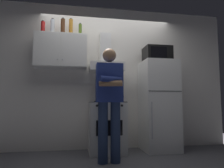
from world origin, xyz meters
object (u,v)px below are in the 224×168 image
(range_hood, at_px, (106,62))
(person_standing, at_px, (109,99))
(refrigerator, at_px, (159,105))
(bottle_olive_oil, at_px, (80,30))
(cooking_pot, at_px, (115,98))
(bottle_liquor_amber, at_px, (71,28))
(microwave, at_px, (157,55))
(bottle_soda_red, at_px, (43,28))
(bottle_vodka_clear, at_px, (52,27))
(stove_oven, at_px, (107,127))
(bottle_rum_dark, at_px, (63,27))
(upper_cabinet, at_px, (61,52))

(range_hood, xyz_separation_m, person_standing, (-0.05, -0.73, -0.70))
(refrigerator, distance_m, bottle_olive_oil, 1.98)
(cooking_pot, relative_size, bottle_liquor_amber, 0.87)
(range_hood, bearing_deg, microwave, -6.46)
(bottle_soda_red, relative_size, bottle_vodka_clear, 0.82)
(stove_oven, relative_size, microwave, 1.82)
(stove_oven, bearing_deg, bottle_olive_oil, 163.56)
(range_hood, xyz_separation_m, cooking_pot, (0.13, -0.25, -0.68))
(bottle_vodka_clear, bearing_deg, person_standing, -39.95)
(microwave, bearing_deg, stove_oven, -178.85)
(bottle_liquor_amber, bearing_deg, bottle_olive_oil, -8.86)
(bottle_soda_red, relative_size, bottle_liquor_amber, 0.76)
(microwave, height_order, bottle_olive_oil, bottle_olive_oil)
(stove_oven, height_order, range_hood, range_hood)
(cooking_pot, distance_m, bottle_vodka_clear, 1.71)
(microwave, bearing_deg, person_standing, -148.00)
(cooking_pot, xyz_separation_m, bottle_rum_dark, (-0.91, 0.23, 1.28))
(range_hood, relative_size, refrigerator, 0.47)
(refrigerator, bearing_deg, cooking_pot, -171.68)
(cooking_pot, height_order, bottle_soda_red, bottle_soda_red)
(upper_cabinet, bearing_deg, bottle_vodka_clear, 167.49)
(person_standing, xyz_separation_m, bottle_soda_red, (-1.08, 0.76, 1.27))
(range_hood, height_order, bottle_soda_red, bottle_soda_red)
(person_standing, height_order, bottle_soda_red, bottle_soda_red)
(range_hood, xyz_separation_m, bottle_liquor_amber, (-0.64, 0.04, 0.61))
(upper_cabinet, distance_m, bottle_rum_dark, 0.45)
(microwave, relative_size, bottle_vodka_clear, 1.55)
(upper_cabinet, xyz_separation_m, bottle_liquor_amber, (0.16, 0.04, 0.46))
(microwave, bearing_deg, bottle_rum_dark, 176.92)
(upper_cabinet, height_order, range_hood, range_hood)
(cooking_pot, bearing_deg, microwave, 9.57)
(microwave, height_order, bottle_liquor_amber, bottle_liquor_amber)
(upper_cabinet, relative_size, stove_oven, 1.03)
(upper_cabinet, distance_m, bottle_vodka_clear, 0.48)
(stove_oven, distance_m, range_hood, 1.17)
(cooking_pot, height_order, bottle_olive_oil, bottle_olive_oil)
(upper_cabinet, xyz_separation_m, bottle_olive_oil, (0.33, 0.01, 0.42))
(bottle_soda_red, distance_m, bottle_olive_oil, 0.66)
(upper_cabinet, height_order, bottle_rum_dark, bottle_rum_dark)
(microwave, xyz_separation_m, bottle_liquor_amber, (-1.59, 0.15, 0.47))
(bottle_vodka_clear, bearing_deg, bottle_olive_oil, -2.63)
(person_standing, bearing_deg, bottle_liquor_amber, 127.53)
(upper_cabinet, relative_size, bottle_soda_red, 3.53)
(bottle_soda_red, bearing_deg, bottle_vodka_clear, 4.49)
(microwave, height_order, bottle_rum_dark, bottle_rum_dark)
(refrigerator, relative_size, bottle_liquor_amber, 4.75)
(range_hood, relative_size, bottle_soda_red, 2.94)
(upper_cabinet, height_order, bottle_olive_oil, bottle_olive_oil)
(upper_cabinet, xyz_separation_m, bottle_rum_dark, (0.02, -0.01, 0.45))
(person_standing, bearing_deg, bottle_vodka_clear, 140.05)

